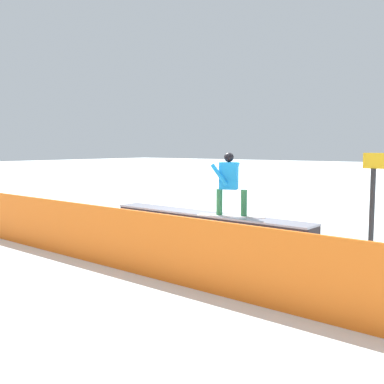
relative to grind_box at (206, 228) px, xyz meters
name	(u,v)px	position (x,y,z in m)	size (l,w,h in m)	color
ground_plane	(206,241)	(0.00, 0.00, -0.30)	(120.00, 120.00, 0.00)	white
grind_box	(206,228)	(0.00, 0.00, 0.00)	(5.49, 0.83, 0.66)	black
snowboarder	(229,182)	(-0.67, 0.04, 1.13)	(1.55, 0.82, 1.44)	silver
safety_fence	(110,237)	(0.00, 3.02, 0.26)	(11.88, 0.06, 1.12)	orange
trail_marker	(372,204)	(-3.68, -0.38, 0.83)	(0.40, 0.10, 2.11)	#262628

